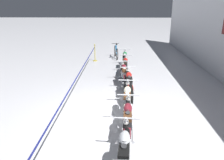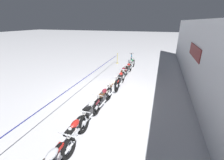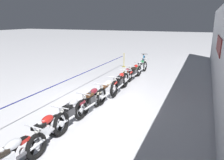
{
  "view_description": "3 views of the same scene",
  "coord_description": "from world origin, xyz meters",
  "px_view_note": "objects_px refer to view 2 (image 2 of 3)",
  "views": [
    {
      "loc": [
        6.22,
        0.33,
        3.26
      ],
      "look_at": [
        -1.06,
        0.11,
        0.78
      ],
      "focal_mm": 35.0,
      "sensor_mm": 36.0,
      "label": 1
    },
    {
      "loc": [
        7.58,
        3.09,
        4.09
      ],
      "look_at": [
        -1.11,
        0.25,
        0.49
      ],
      "focal_mm": 24.0,
      "sensor_mm": 36.0,
      "label": 2
    },
    {
      "loc": [
        8.39,
        4.4,
        3.5
      ],
      "look_at": [
        -0.98,
        0.44,
        0.68
      ],
      "focal_mm": 35.0,
      "sensor_mm": 36.0,
      "label": 3
    }
  ],
  "objects_px": {
    "motorcycle_red_3": "(120,80)",
    "motorcycle_red_7": "(73,135)",
    "motorcycle_silver_6": "(90,112)",
    "stanchion_far_left": "(95,72)",
    "motorcycle_maroon_2": "(123,74)",
    "motorcycle_maroon_5": "(103,98)",
    "bicycle": "(131,59)",
    "motorcycle_red_1": "(128,69)",
    "motorcycle_cream_4": "(112,88)",
    "motorcycle_green_0": "(131,64)"
  },
  "relations": [
    {
      "from": "motorcycle_maroon_2",
      "to": "stanchion_far_left",
      "type": "bearing_deg",
      "value": -55.1
    },
    {
      "from": "motorcycle_green_0",
      "to": "motorcycle_red_7",
      "type": "height_order",
      "value": "motorcycle_red_7"
    },
    {
      "from": "bicycle",
      "to": "motorcycle_green_0",
      "type": "bearing_deg",
      "value": 11.31
    },
    {
      "from": "motorcycle_green_0",
      "to": "motorcycle_silver_6",
      "type": "height_order",
      "value": "motorcycle_green_0"
    },
    {
      "from": "motorcycle_silver_6",
      "to": "stanchion_far_left",
      "type": "distance_m",
      "value": 4.46
    },
    {
      "from": "motorcycle_red_1",
      "to": "motorcycle_silver_6",
      "type": "distance_m",
      "value": 6.65
    },
    {
      "from": "motorcycle_maroon_2",
      "to": "motorcycle_maroon_5",
      "type": "distance_m",
      "value": 4.05
    },
    {
      "from": "motorcycle_maroon_5",
      "to": "motorcycle_red_3",
      "type": "bearing_deg",
      "value": 176.71
    },
    {
      "from": "motorcycle_red_3",
      "to": "motorcycle_green_0",
      "type": "bearing_deg",
      "value": -179.21
    },
    {
      "from": "motorcycle_green_0",
      "to": "bicycle",
      "type": "xyz_separation_m",
      "value": [
        -2.5,
        -0.5,
        -0.08
      ]
    },
    {
      "from": "motorcycle_green_0",
      "to": "stanchion_far_left",
      "type": "distance_m",
      "value": 4.31
    },
    {
      "from": "motorcycle_red_1",
      "to": "motorcycle_red_3",
      "type": "relative_size",
      "value": 0.88
    },
    {
      "from": "motorcycle_green_0",
      "to": "stanchion_far_left",
      "type": "bearing_deg",
      "value": -24.77
    },
    {
      "from": "motorcycle_green_0",
      "to": "motorcycle_cream_4",
      "type": "height_order",
      "value": "same"
    },
    {
      "from": "motorcycle_maroon_2",
      "to": "motorcycle_maroon_5",
      "type": "bearing_deg",
      "value": -0.11
    },
    {
      "from": "motorcycle_maroon_2",
      "to": "motorcycle_silver_6",
      "type": "relative_size",
      "value": 0.94
    },
    {
      "from": "motorcycle_cream_4",
      "to": "motorcycle_red_7",
      "type": "height_order",
      "value": "motorcycle_red_7"
    },
    {
      "from": "motorcycle_maroon_2",
      "to": "motorcycle_maroon_5",
      "type": "relative_size",
      "value": 0.93
    },
    {
      "from": "motorcycle_red_3",
      "to": "motorcycle_red_7",
      "type": "xyz_separation_m",
      "value": [
        5.48,
        -0.17,
        -0.0
      ]
    },
    {
      "from": "motorcycle_maroon_2",
      "to": "motorcycle_silver_6",
      "type": "height_order",
      "value": "motorcycle_silver_6"
    },
    {
      "from": "motorcycle_green_0",
      "to": "motorcycle_red_3",
      "type": "xyz_separation_m",
      "value": [
        4.05,
        0.06,
        0.02
      ]
    },
    {
      "from": "motorcycle_green_0",
      "to": "motorcycle_red_7",
      "type": "relative_size",
      "value": 1.0
    },
    {
      "from": "motorcycle_maroon_5",
      "to": "motorcycle_red_7",
      "type": "relative_size",
      "value": 0.97
    },
    {
      "from": "motorcycle_red_1",
      "to": "motorcycle_cream_4",
      "type": "bearing_deg",
      "value": -0.75
    },
    {
      "from": "bicycle",
      "to": "stanchion_far_left",
      "type": "height_order",
      "value": "stanchion_far_left"
    },
    {
      "from": "motorcycle_silver_6",
      "to": "stanchion_far_left",
      "type": "xyz_separation_m",
      "value": [
        -4.15,
        -1.58,
        0.3
      ]
    },
    {
      "from": "motorcycle_red_1",
      "to": "stanchion_far_left",
      "type": "height_order",
      "value": "stanchion_far_left"
    },
    {
      "from": "bicycle",
      "to": "stanchion_far_left",
      "type": "distance_m",
      "value": 6.54
    },
    {
      "from": "bicycle",
      "to": "stanchion_far_left",
      "type": "xyz_separation_m",
      "value": [
        6.4,
        -1.3,
        0.38
      ]
    },
    {
      "from": "motorcycle_red_3",
      "to": "motorcycle_maroon_2",
      "type": "bearing_deg",
      "value": -173.73
    },
    {
      "from": "motorcycle_maroon_2",
      "to": "motorcycle_silver_6",
      "type": "xyz_separation_m",
      "value": [
        5.35,
        -0.13,
        0.01
      ]
    },
    {
      "from": "motorcycle_cream_4",
      "to": "bicycle",
      "type": "xyz_separation_m",
      "value": [
        -7.96,
        -0.44,
        -0.08
      ]
    },
    {
      "from": "motorcycle_cream_4",
      "to": "motorcycle_maroon_5",
      "type": "bearing_deg",
      "value": -1.66
    },
    {
      "from": "motorcycle_cream_4",
      "to": "bicycle",
      "type": "relative_size",
      "value": 1.32
    },
    {
      "from": "motorcycle_maroon_2",
      "to": "motorcycle_maroon_5",
      "type": "height_order",
      "value": "motorcycle_maroon_5"
    },
    {
      "from": "motorcycle_green_0",
      "to": "motorcycle_red_7",
      "type": "bearing_deg",
      "value": -0.66
    },
    {
      "from": "motorcycle_red_7",
      "to": "motorcycle_red_1",
      "type": "bearing_deg",
      "value": 179.29
    },
    {
      "from": "motorcycle_red_7",
      "to": "motorcycle_red_3",
      "type": "bearing_deg",
      "value": 178.26
    },
    {
      "from": "motorcycle_red_1",
      "to": "motorcycle_silver_6",
      "type": "bearing_deg",
      "value": -1.8
    },
    {
      "from": "motorcycle_green_0",
      "to": "motorcycle_silver_6",
      "type": "distance_m",
      "value": 8.06
    },
    {
      "from": "motorcycle_red_1",
      "to": "motorcycle_red_3",
      "type": "bearing_deg",
      "value": 1.41
    },
    {
      "from": "motorcycle_red_3",
      "to": "motorcycle_red_1",
      "type": "bearing_deg",
      "value": -178.59
    },
    {
      "from": "motorcycle_maroon_2",
      "to": "bicycle",
      "type": "distance_m",
      "value": 5.22
    },
    {
      "from": "motorcycle_green_0",
      "to": "motorcycle_red_3",
      "type": "height_order",
      "value": "motorcycle_red_3"
    },
    {
      "from": "motorcycle_maroon_2",
      "to": "motorcycle_red_1",
      "type": "bearing_deg",
      "value": 176.38
    },
    {
      "from": "motorcycle_red_3",
      "to": "motorcycle_red_7",
      "type": "relative_size",
      "value": 1.05
    },
    {
      "from": "motorcycle_green_0",
      "to": "stanchion_far_left",
      "type": "relative_size",
      "value": 0.17
    },
    {
      "from": "motorcycle_red_3",
      "to": "stanchion_far_left",
      "type": "xyz_separation_m",
      "value": [
        -0.15,
        -1.86,
        0.28
      ]
    },
    {
      "from": "stanchion_far_left",
      "to": "motorcycle_maroon_2",
      "type": "bearing_deg",
      "value": 124.9
    },
    {
      "from": "bicycle",
      "to": "motorcycle_maroon_5",
      "type": "bearing_deg",
      "value": 2.47
    }
  ]
}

